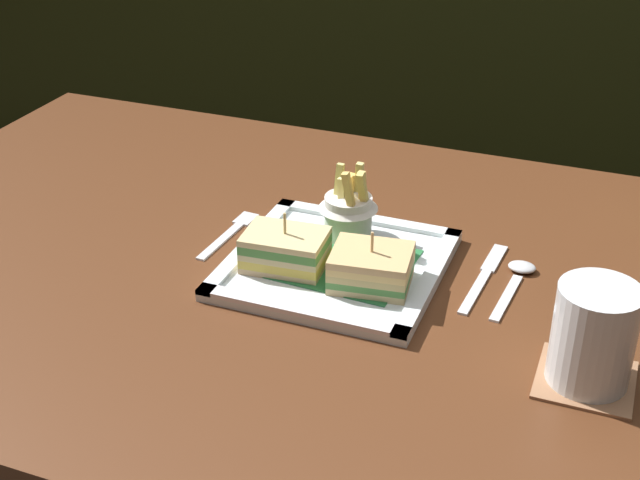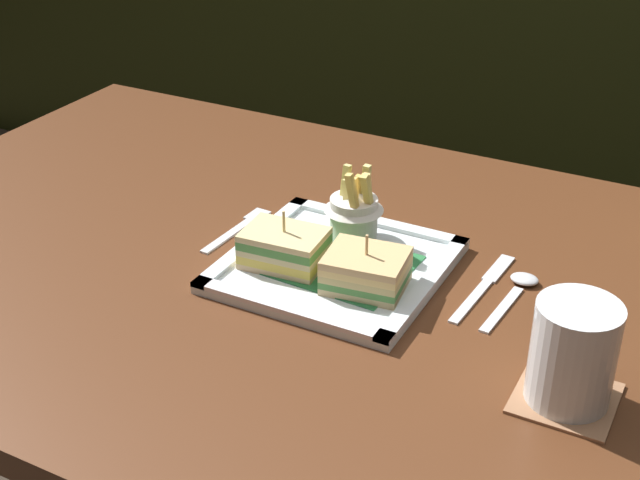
{
  "view_description": "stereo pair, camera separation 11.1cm",
  "coord_description": "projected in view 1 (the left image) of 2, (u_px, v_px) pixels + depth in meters",
  "views": [
    {
      "loc": [
        0.37,
        -0.9,
        1.3
      ],
      "look_at": [
        0.02,
        0.0,
        0.76
      ],
      "focal_mm": 49.67,
      "sensor_mm": 36.0,
      "label": 1
    },
    {
      "loc": [
        0.47,
        -0.85,
        1.3
      ],
      "look_at": [
        0.02,
        0.0,
        0.76
      ],
      "focal_mm": 49.67,
      "sensor_mm": 36.0,
      "label": 2
    }
  ],
  "objects": [
    {
      "name": "dining_table",
      "position": [
        304.0,
        335.0,
        1.19
      ],
      "size": [
        1.33,
        0.87,
        0.72
      ],
      "color": "#542D18",
      "rests_on": "ground_plane"
    },
    {
      "name": "square_plate",
      "position": [
        336.0,
        265.0,
        1.12
      ],
      "size": [
        0.26,
        0.26,
        0.02
      ],
      "color": "white",
      "rests_on": "dining_table"
    },
    {
      "name": "sandwich_half_left",
      "position": [
        285.0,
        250.0,
        1.1
      ],
      "size": [
        0.11,
        0.08,
        0.08
      ],
      "color": "#DDB37F",
      "rests_on": "square_plate"
    },
    {
      "name": "sandwich_half_right",
      "position": [
        371.0,
        268.0,
        1.07
      ],
      "size": [
        0.1,
        0.09,
        0.07
      ],
      "color": "tan",
      "rests_on": "square_plate"
    },
    {
      "name": "fries_cup",
      "position": [
        349.0,
        208.0,
        1.16
      ],
      "size": [
        0.08,
        0.08,
        0.1
      ],
      "color": "silver",
      "rests_on": "square_plate"
    },
    {
      "name": "drink_coaster",
      "position": [
        585.0,
        380.0,
        0.93
      ],
      "size": [
        0.1,
        0.1,
        0.0
      ],
      "primitive_type": "cube",
      "color": "#9D6C4A",
      "rests_on": "dining_table"
    },
    {
      "name": "water_glass",
      "position": [
        592.0,
        342.0,
        0.9
      ],
      "size": [
        0.09,
        0.09,
        0.11
      ],
      "color": "silver",
      "rests_on": "dining_table"
    },
    {
      "name": "fork",
      "position": [
        231.0,
        232.0,
        1.21
      ],
      "size": [
        0.03,
        0.14,
        0.0
      ],
      "color": "silver",
      "rests_on": "dining_table"
    },
    {
      "name": "knife",
      "position": [
        485.0,
        275.0,
        1.11
      ],
      "size": [
        0.03,
        0.18,
        0.0
      ],
      "color": "silver",
      "rests_on": "dining_table"
    },
    {
      "name": "spoon",
      "position": [
        518.0,
        275.0,
        1.1
      ],
      "size": [
        0.04,
        0.14,
        0.01
      ],
      "color": "silver",
      "rests_on": "dining_table"
    }
  ]
}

